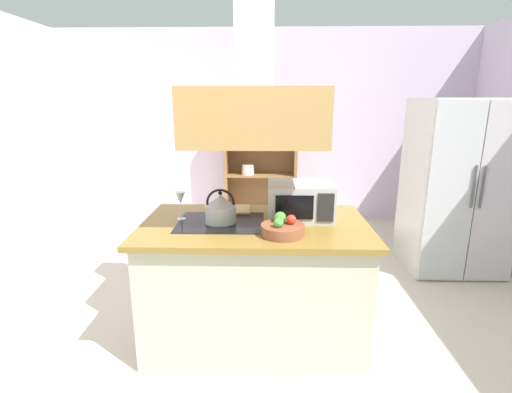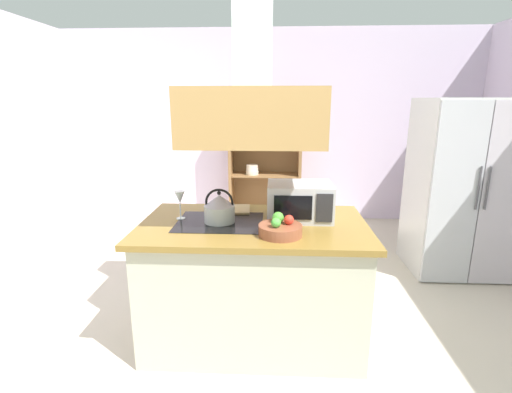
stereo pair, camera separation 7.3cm
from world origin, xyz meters
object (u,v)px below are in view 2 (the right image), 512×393
(refrigerator, at_px, (461,188))
(cutting_board, at_px, (228,209))
(fruit_bowl, at_px, (280,229))
(microwave, at_px, (300,201))
(kettle, at_px, (219,208))
(wine_glass_on_counter, at_px, (180,199))
(dish_cabinet, at_px, (265,169))

(refrigerator, height_order, cutting_board, refrigerator)
(refrigerator, distance_m, cutting_board, 2.45)
(fruit_bowl, bearing_deg, cutting_board, 127.29)
(microwave, bearing_deg, kettle, -168.36)
(cutting_board, height_order, wine_glass_on_counter, wine_glass_on_counter)
(cutting_board, distance_m, wine_glass_on_counter, 0.41)
(microwave, relative_size, wine_glass_on_counter, 2.23)
(dish_cabinet, bearing_deg, fruit_bowl, -86.52)
(kettle, relative_size, fruit_bowl, 0.86)
(refrigerator, bearing_deg, wine_glass_on_counter, -154.57)
(kettle, xyz_separation_m, wine_glass_on_counter, (-0.29, 0.06, 0.05))
(refrigerator, height_order, wine_glass_on_counter, refrigerator)
(refrigerator, xyz_separation_m, microwave, (-1.69, -1.16, 0.15))
(kettle, height_order, fruit_bowl, kettle)
(refrigerator, distance_m, kettle, 2.60)
(refrigerator, height_order, kettle, refrigerator)
(microwave, xyz_separation_m, fruit_bowl, (-0.14, -0.36, -0.09))
(cutting_board, bearing_deg, dish_cabinet, 85.10)
(kettle, bearing_deg, fruit_bowl, -29.61)
(microwave, xyz_separation_m, wine_glass_on_counter, (-0.86, -0.05, 0.02))
(refrigerator, distance_m, microwave, 2.06)
(kettle, distance_m, cutting_board, 0.30)
(dish_cabinet, bearing_deg, cutting_board, -94.90)
(kettle, bearing_deg, microwave, 11.64)
(refrigerator, bearing_deg, microwave, -145.60)
(fruit_bowl, bearing_deg, dish_cabinet, 93.48)
(refrigerator, bearing_deg, dish_cabinet, 142.68)
(dish_cabinet, bearing_deg, wine_glass_on_counter, -100.91)
(wine_glass_on_counter, bearing_deg, refrigerator, 25.43)
(dish_cabinet, relative_size, wine_glass_on_counter, 8.46)
(refrigerator, xyz_separation_m, kettle, (-2.26, -1.28, 0.12))
(fruit_bowl, bearing_deg, wine_glass_on_counter, 157.06)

